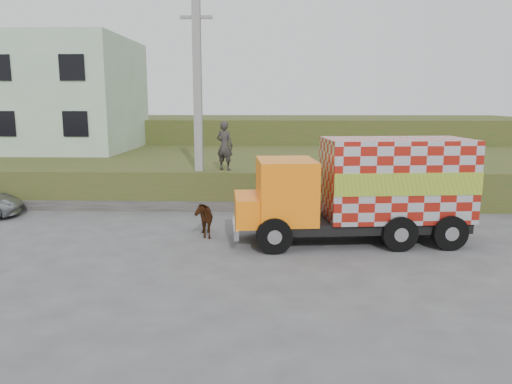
{
  "coord_description": "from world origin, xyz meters",
  "views": [
    {
      "loc": [
        1.85,
        -14.51,
        4.16
      ],
      "look_at": [
        1.32,
        1.14,
        1.3
      ],
      "focal_mm": 35.0,
      "sensor_mm": 36.0,
      "label": 1
    }
  ],
  "objects_px": {
    "utility_pole": "(198,103)",
    "pedestrian": "(225,146)",
    "cargo_truck": "(364,189)",
    "cow": "(203,218)"
  },
  "relations": [
    {
      "from": "utility_pole",
      "to": "pedestrian",
      "type": "height_order",
      "value": "utility_pole"
    },
    {
      "from": "utility_pole",
      "to": "cargo_truck",
      "type": "bearing_deg",
      "value": -38.71
    },
    {
      "from": "utility_pole",
      "to": "pedestrian",
      "type": "relative_size",
      "value": 4.2
    },
    {
      "from": "cargo_truck",
      "to": "pedestrian",
      "type": "height_order",
      "value": "pedestrian"
    },
    {
      "from": "cow",
      "to": "pedestrian",
      "type": "bearing_deg",
      "value": 71.2
    },
    {
      "from": "utility_pole",
      "to": "cargo_truck",
      "type": "height_order",
      "value": "utility_pole"
    },
    {
      "from": "cargo_truck",
      "to": "utility_pole",
      "type": "bearing_deg",
      "value": 135.39
    },
    {
      "from": "utility_pole",
      "to": "pedestrian",
      "type": "bearing_deg",
      "value": 11.52
    },
    {
      "from": "utility_pole",
      "to": "pedestrian",
      "type": "distance_m",
      "value": 1.91
    },
    {
      "from": "cargo_truck",
      "to": "pedestrian",
      "type": "xyz_separation_m",
      "value": [
        -4.59,
        4.67,
        0.87
      ]
    }
  ]
}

